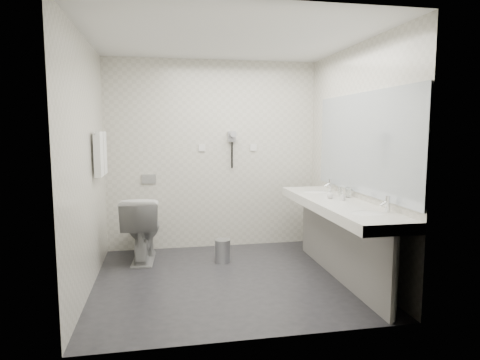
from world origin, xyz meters
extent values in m
plane|color=#242328|center=(0.00, 0.00, 0.00)|extent=(2.80, 2.80, 0.00)
plane|color=silver|center=(0.00, 0.00, 2.50)|extent=(2.80, 2.80, 0.00)
plane|color=beige|center=(0.00, 1.30, 1.25)|extent=(2.80, 0.00, 2.80)
plane|color=beige|center=(0.00, -1.30, 1.25)|extent=(2.80, 0.00, 2.80)
plane|color=beige|center=(-1.40, 0.00, 1.25)|extent=(0.00, 2.60, 2.60)
plane|color=beige|center=(1.40, 0.00, 1.25)|extent=(0.00, 2.60, 2.60)
cube|color=silver|center=(1.12, -0.20, 0.80)|extent=(0.55, 2.20, 0.10)
cube|color=gray|center=(1.15, -0.20, 0.38)|extent=(0.03, 2.15, 0.75)
cylinder|color=silver|center=(1.18, -1.24, 0.38)|extent=(0.06, 0.06, 0.75)
cylinder|color=silver|center=(1.18, 0.84, 0.38)|extent=(0.06, 0.06, 0.75)
cube|color=#B2BCC6|center=(1.39, -0.20, 1.45)|extent=(0.02, 2.20, 1.05)
ellipsoid|color=white|center=(1.12, -0.85, 0.83)|extent=(0.40, 0.31, 0.05)
ellipsoid|color=white|center=(1.12, 0.45, 0.83)|extent=(0.40, 0.31, 0.05)
cylinder|color=silver|center=(1.32, -0.85, 0.92)|extent=(0.04, 0.04, 0.15)
cylinder|color=silver|center=(1.32, 0.45, 0.92)|extent=(0.04, 0.04, 0.15)
imported|color=silver|center=(1.19, -0.19, 0.90)|extent=(0.06, 0.06, 0.09)
imported|color=silver|center=(1.11, -0.03, 0.90)|extent=(0.08, 0.08, 0.09)
cylinder|color=silver|center=(1.33, -0.01, 0.91)|extent=(0.06, 0.06, 0.11)
cylinder|color=silver|center=(1.28, 0.08, 0.90)|extent=(0.08, 0.08, 0.11)
imported|color=white|center=(-0.93, 0.85, 0.40)|extent=(0.49, 0.81, 0.79)
cube|color=#B2B5BA|center=(-0.85, 1.29, 0.95)|extent=(0.18, 0.02, 0.12)
cylinder|color=#B2B5BA|center=(0.02, 0.59, 0.13)|extent=(0.24, 0.24, 0.26)
cylinder|color=#B2B5BA|center=(0.02, 0.59, 0.27)|extent=(0.19, 0.19, 0.02)
cylinder|color=silver|center=(-1.35, 0.55, 1.55)|extent=(0.02, 0.62, 0.02)
cube|color=white|center=(-1.34, 0.41, 1.33)|extent=(0.07, 0.24, 0.48)
cube|color=white|center=(-1.34, 0.69, 1.33)|extent=(0.07, 0.24, 0.48)
cube|color=#98989D|center=(0.25, 1.27, 1.50)|extent=(0.10, 0.04, 0.14)
cylinder|color=#98989D|center=(0.25, 1.20, 1.53)|extent=(0.08, 0.14, 0.08)
cylinder|color=black|center=(0.25, 1.26, 1.25)|extent=(0.02, 0.02, 0.35)
cube|color=white|center=(-0.15, 1.29, 1.35)|extent=(0.09, 0.02, 0.09)
cube|color=white|center=(0.55, 1.29, 1.35)|extent=(0.09, 0.02, 0.09)
camera|label=1|loc=(-0.68, -4.23, 1.60)|focal=31.10mm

